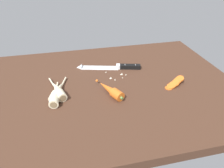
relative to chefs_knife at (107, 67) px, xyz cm
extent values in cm
cube|color=#42281C|center=(-1.73, -16.66, -2.65)|extent=(120.00, 90.00, 4.00)
cube|color=silver|center=(-4.07, 1.08, -0.40)|extent=(20.46, 9.37, 0.50)
cone|color=silver|center=(-14.90, 3.94, -0.40)|extent=(3.91, 4.60, 3.96)
cube|color=silver|center=(5.59, -1.48, 0.45)|extent=(2.69, 3.35, 2.20)
cube|color=black|center=(11.88, -3.14, 0.45)|extent=(11.35, 5.52, 2.20)
sphere|color=silver|center=(9.17, -2.43, 1.55)|extent=(0.50, 0.50, 0.50)
sphere|color=silver|center=(14.59, -3.86, 1.55)|extent=(0.50, 0.50, 0.50)
cylinder|color=#D6601E|center=(-1.82, -28.36, 1.45)|extent=(6.05, 6.52, 4.20)
cone|color=#D6601E|center=(-4.55, -22.75, 1.45)|extent=(9.06, 12.98, 3.99)
sphere|color=#D6601E|center=(-8.28, -15.10, 1.45)|extent=(1.20, 1.20, 1.20)
cylinder|color=#5B7F3D|center=(-0.42, -31.24, 1.45)|extent=(1.52, 1.42, 1.20)
cylinder|color=beige|center=(-28.10, -27.33, 1.35)|extent=(4.39, 4.72, 4.00)
cone|color=beige|center=(-27.53, -21.30, 1.35)|extent=(4.52, 8.07, 3.80)
cylinder|color=beige|center=(-26.94, -15.13, 0.45)|extent=(1.49, 8.41, 0.70)
cylinder|color=#7A6647|center=(-28.31, -29.50, 1.35)|extent=(2.82, 0.56, 2.80)
cylinder|color=beige|center=(-27.86, -23.83, 1.35)|extent=(5.23, 5.65, 4.00)
cone|color=beige|center=(-25.89, -17.67, 1.35)|extent=(6.14, 9.04, 3.80)
cylinder|color=beige|center=(-23.87, -11.36, 0.45)|extent=(3.39, 8.74, 0.70)
cylinder|color=#7A6647|center=(-28.57, -26.05, 1.35)|extent=(2.76, 1.14, 2.80)
cylinder|color=beige|center=(-25.19, -23.48, 1.35)|extent=(5.21, 5.72, 4.00)
cone|color=beige|center=(-27.11, -17.15, 1.35)|extent=(6.10, 9.21, 3.80)
cylinder|color=beige|center=(-29.08, -10.66, 0.45)|extent=(3.33, 8.97, 0.70)
cylinder|color=#7A6647|center=(-24.50, -25.76, 1.35)|extent=(2.77, 1.10, 2.80)
cylinder|color=#D6601E|center=(23.59, -25.97, -0.30)|extent=(3.33, 3.33, 0.70)
cylinder|color=#D6601E|center=(24.84, -25.37, -0.06)|extent=(3.57, 3.46, 1.98)
cylinder|color=#D6601E|center=(25.65, -25.22, 0.19)|extent=(3.73, 3.59, 2.27)
cylinder|color=#D6601E|center=(26.23, -24.88, 0.43)|extent=(3.76, 3.60, 2.43)
cylinder|color=#D6601E|center=(27.61, -24.52, 0.68)|extent=(3.66, 3.49, 2.55)
cylinder|color=#D6601E|center=(28.09, -23.88, 0.92)|extent=(3.43, 3.29, 2.10)
cylinder|color=#D6601E|center=(29.00, -23.45, 1.17)|extent=(3.74, 3.62, 2.03)
cylinder|color=#D6601E|center=(30.18, -22.70, 1.41)|extent=(3.61, 3.49, 2.03)
cylinder|color=#D6601E|center=(30.83, -22.56, 1.66)|extent=(3.86, 3.70, 2.51)
sphere|color=silver|center=(-0.48, -11.02, -0.22)|extent=(0.87, 0.87, 0.87)
sphere|color=silver|center=(-2.08, -4.46, -0.34)|extent=(0.63, 0.63, 0.63)
sphere|color=silver|center=(6.14, -7.59, -0.40)|extent=(0.50, 0.50, 0.50)
sphere|color=silver|center=(5.20, -8.70, -0.34)|extent=(0.63, 0.63, 0.63)
sphere|color=silver|center=(1.09, -13.16, -0.32)|extent=(0.66, 0.66, 0.66)
sphere|color=silver|center=(-0.85, -11.20, -0.24)|extent=(0.83, 0.83, 0.83)
sphere|color=silver|center=(5.88, -8.71, -0.29)|extent=(0.73, 0.73, 0.73)
sphere|color=silver|center=(7.77, -9.50, -0.36)|extent=(0.59, 0.59, 0.59)
sphere|color=silver|center=(5.22, -12.06, -0.42)|extent=(0.46, 0.46, 0.46)
camera|label=1|loc=(-20.70, -101.04, 54.23)|focal=34.38mm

